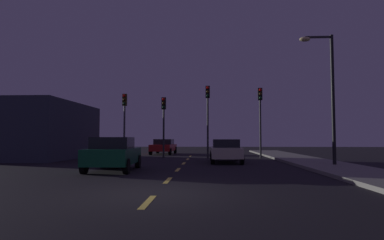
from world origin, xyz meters
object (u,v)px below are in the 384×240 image
Objects in this scene: traffic_signal_center_right at (208,108)px; car_adjacent_lane at (113,154)px; street_lamp_right at (327,87)px; traffic_signal_far_right at (260,109)px; car_oncoming_far at (164,146)px; traffic_signal_far_left at (124,113)px; traffic_signal_center_left at (164,115)px; car_stopped_ahead at (226,150)px.

traffic_signal_center_right is 10.75m from car_adjacent_lane.
street_lamp_right is at bearing -49.79° from traffic_signal_center_right.
car_oncoming_far is (-7.97, 5.86, -2.91)m from traffic_signal_far_right.
street_lamp_right reaches higher than traffic_signal_far_right.
traffic_signal_center_right is (6.28, 0.00, 0.36)m from traffic_signal_far_left.
traffic_signal_far_left is at bearing 179.99° from traffic_signal_center_left.
street_lamp_right reaches higher than car_adjacent_lane.
traffic_signal_far_left is 8.79m from car_stopped_ahead.
traffic_signal_center_right reaches higher than traffic_signal_far_right.
street_lamp_right is at bearing -32.48° from car_stopped_ahead.
street_lamp_right reaches higher than traffic_signal_center_right.
street_lamp_right is at bearing 11.73° from car_adjacent_lane.
traffic_signal_far_left reaches higher than car_stopped_ahead.
car_adjacent_lane is 0.58× the size of street_lamp_right.
traffic_signal_far_right reaches higher than car_stopped_ahead.
car_stopped_ahead is (7.35, -4.02, -2.66)m from traffic_signal_far_left.
traffic_signal_far_right is 12.78m from car_adjacent_lane.
traffic_signal_center_left reaches higher than car_oncoming_far.
traffic_signal_center_left is at bearing 142.48° from street_lamp_right.
car_stopped_ahead is (4.37, -4.02, -2.47)m from traffic_signal_center_left.
car_stopped_ahead is at bearing 147.52° from street_lamp_right.
traffic_signal_far_right is at bearing 0.01° from traffic_signal_center_left.
street_lamp_right reaches higher than traffic_signal_center_left.
car_oncoming_far is (0.21, 15.26, -0.06)m from car_adjacent_lane.
traffic_signal_center_right is at bearing 65.40° from car_adjacent_lane.
traffic_signal_center_right is 3.88m from traffic_signal_far_right.
street_lamp_right is (5.04, -3.21, 3.38)m from car_stopped_ahead.
traffic_signal_center_right reaches higher than car_stopped_ahead.
traffic_signal_center_right is 5.14m from car_stopped_ahead.
traffic_signal_center_right is 1.22× the size of car_stopped_ahead.
traffic_signal_far_left is 0.71× the size of street_lamp_right.
traffic_signal_center_right reaches higher than traffic_signal_far_left.
traffic_signal_far_left is at bearing 101.88° from car_adjacent_lane.
car_oncoming_far is (-4.09, 5.86, -3.02)m from traffic_signal_center_right.
car_stopped_ahead is at bearing -75.05° from traffic_signal_center_right.
car_stopped_ahead is at bearing -62.40° from car_oncoming_far.
traffic_signal_center_right reaches higher than car_adjacent_lane.
traffic_signal_far_left is 9.95m from car_adjacent_lane.
traffic_signal_far_right is at bearing 107.16° from street_lamp_right.
traffic_signal_far_right is 5.70m from car_stopped_ahead.
car_adjacent_lane is at bearing -114.60° from traffic_signal_center_right.
traffic_signal_far_left is at bearing -110.43° from car_oncoming_far.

